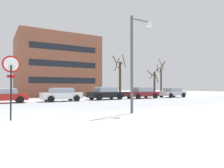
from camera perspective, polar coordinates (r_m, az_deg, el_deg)
name	(u,v)px	position (r m, az deg, el deg)	size (l,w,h in m)	color
ground_plane	(42,113)	(12.63, -18.88, -7.62)	(120.00, 120.00, 0.00)	white
road_surface	(32,108)	(16.07, -21.30, -6.12)	(80.00, 9.02, 0.00)	silver
stop_sign	(11,75)	(10.23, -26.25, 2.26)	(0.75, 0.19, 2.91)	black
street_lamp	(135,54)	(12.13, 6.54, 8.25)	(1.54, 0.36, 5.61)	#4C4F54
parked_car_red	(3,96)	(21.45, -28.05, -2.84)	(4.23, 2.06, 1.37)	red
parked_car_white	(61,94)	(22.00, -13.87, -2.82)	(4.11, 2.15, 1.39)	white
parked_car_black	(106,93)	(24.29, -1.78, -2.56)	(4.30, 2.24, 1.50)	black
parked_car_maroon	(142,93)	(27.15, 8.40, -2.39)	(4.45, 2.20, 1.47)	maroon
parked_car_silver	(172,92)	(30.69, 16.44, -2.24)	(4.02, 2.08, 1.40)	silver
tree_far_left	(154,83)	(32.97, 11.66, 0.39)	(1.93, 1.64, 4.43)	#423326
tree_far_mid	(161,79)	(33.39, 13.47, 1.29)	(1.85, 1.75, 5.92)	#423326
tree_far_right	(120,76)	(30.16, 2.15, 2.12)	(1.98, 1.96, 6.20)	#423326
building_far_right	(56,66)	(36.65, -15.25, 4.72)	(12.75, 9.86, 10.02)	brown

